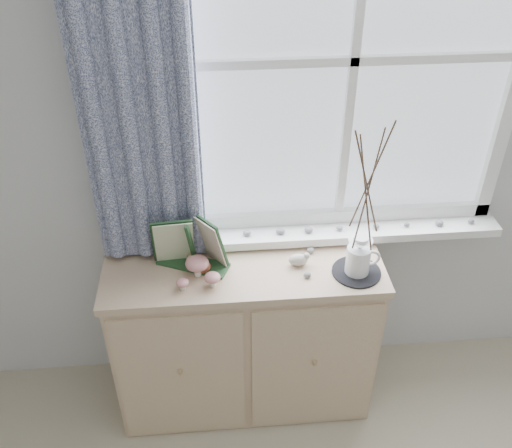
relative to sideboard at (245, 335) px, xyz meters
name	(u,v)px	position (x,y,z in m)	size (l,w,h in m)	color
sideboard	(245,335)	(0.00, 0.00, 0.00)	(1.20, 0.45, 0.85)	tan
botanical_book	(191,247)	(-0.21, -0.01, 0.55)	(0.35, 0.13, 0.25)	#214525
toadstool_cluster	(199,269)	(-0.19, -0.07, 0.48)	(0.18, 0.16, 0.09)	white
wooden_eggs	(193,258)	(-0.21, 0.04, 0.45)	(0.14, 0.17, 0.07)	tan
songbird_figurine	(298,259)	(0.23, -0.01, 0.45)	(0.11, 0.05, 0.06)	beige
crocheted_doily	(356,272)	(0.47, -0.09, 0.43)	(0.21, 0.21, 0.01)	black
twig_pitcher	(368,184)	(0.47, -0.09, 0.86)	(0.28, 0.28, 0.76)	white
sideboard_pebbles	(325,265)	(0.35, -0.03, 0.44)	(0.25, 0.19, 0.02)	gray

